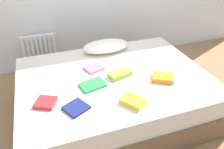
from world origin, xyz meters
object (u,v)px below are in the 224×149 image
bed (113,94)px  textbook_navy (76,108)px  textbook_red (46,102)px  pillow (106,46)px  textbook_orange (163,78)px  textbook_green (93,85)px  radiator (40,51)px  textbook_lime (120,74)px  textbook_pink (94,68)px  textbook_yellow (133,101)px

bed → textbook_navy: bearing=-140.8°
textbook_red → pillow: bearing=71.9°
textbook_orange → textbook_green: 0.72m
radiator → textbook_lime: (0.76, -1.24, 0.19)m
radiator → textbook_orange: (1.15, -1.44, 0.19)m
textbook_pink → textbook_navy: bearing=-137.1°
bed → textbook_red: 0.80m
pillow → textbook_pink: size_ratio=3.07×
textbook_pink → textbook_red: bearing=-160.6°
bed → textbook_lime: 0.29m
textbook_navy → textbook_pink: textbook_pink is taller
bed → textbook_yellow: 0.56m
radiator → textbook_pink: radiator is taller
radiator → textbook_red: size_ratio=2.79×
textbook_red → textbook_orange: textbook_orange is taller
textbook_red → textbook_orange: size_ratio=0.81×
textbook_navy → textbook_yellow: size_ratio=0.90×
radiator → bed: bearing=-59.8°
textbook_pink → radiator: bearing=99.4°
bed → textbook_green: 0.39m
textbook_yellow → textbook_orange: bearing=83.6°
pillow → textbook_green: bearing=-117.8°
textbook_orange → textbook_yellow: 0.50m
textbook_red → textbook_navy: textbook_red is taller
textbook_orange → textbook_pink: size_ratio=1.11×
textbook_red → textbook_orange: bearing=27.4°
textbook_yellow → textbook_pink: (-0.17, 0.68, -0.01)m
textbook_red → textbook_yellow: 0.77m
radiator → textbook_pink: 1.16m
radiator → textbook_navy: 1.61m
textbook_navy → textbook_lime: size_ratio=0.78×
textbook_red → textbook_lime: textbook_lime is taller
bed → textbook_green: textbook_green is taller
textbook_red → textbook_yellow: bearing=9.0°
textbook_green → textbook_lime: bearing=0.7°
textbook_navy → textbook_orange: (0.93, 0.15, 0.01)m
textbook_red → textbook_orange: 1.17m
pillow → textbook_lime: 0.59m
textbook_red → textbook_yellow: (0.73, -0.24, 0.01)m
textbook_navy → radiator: bearing=70.8°
textbook_green → textbook_pink: same height
textbook_navy → textbook_green: 0.36m
radiator → textbook_orange: 1.85m
textbook_navy → textbook_green: (0.22, 0.28, 0.00)m
textbook_green → textbook_navy: bearing=-141.6°
bed → textbook_navy: (-0.48, -0.39, 0.26)m
textbook_yellow → textbook_lime: (0.04, 0.45, 0.00)m
textbook_green → textbook_orange: bearing=-23.4°
bed → textbook_yellow: bearing=-88.7°
textbook_yellow → textbook_green: 0.46m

